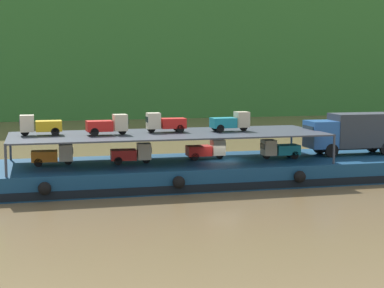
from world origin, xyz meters
TOP-DOWN VIEW (x-y plane):
  - ground_plane at (0.00, 0.00)m, footprint 400.00×400.00m
  - hillside_far_bank at (0.00, 68.87)m, footprint 128.24×30.16m
  - cargo_barge at (0.00, -0.03)m, footprint 30.75×8.79m
  - covered_lorry at (10.39, 0.21)m, footprint 7.89×2.40m
  - cargo_rack at (-3.80, 0.00)m, footprint 21.55×7.35m
  - mini_truck_lower_stern at (-11.64, 0.47)m, footprint 2.77×1.25m
  - mini_truck_lower_aft at (-6.43, -0.17)m, footprint 2.79×1.29m
  - mini_truck_lower_mid at (-0.94, 0.60)m, footprint 2.76×1.23m
  - mini_truck_lower_fore at (4.25, -0.39)m, footprint 2.74×1.20m
  - mini_truck_upper_stern at (-12.43, 0.68)m, footprint 2.74×1.20m
  - mini_truck_upper_mid at (-8.03, -0.18)m, footprint 2.78×1.27m
  - mini_truck_upper_fore at (-3.92, 0.67)m, footprint 2.75×1.21m
  - mini_truck_upper_bow at (0.73, 0.18)m, footprint 2.78×1.26m

SIDE VIEW (x-z plane):
  - ground_plane at x=0.00m, z-range 0.00..0.00m
  - cargo_barge at x=0.00m, z-range 0.00..1.50m
  - mini_truck_lower_stern at x=-11.64m, z-range 1.50..2.88m
  - mini_truck_lower_aft at x=-6.43m, z-range 1.50..2.88m
  - mini_truck_lower_mid at x=-0.94m, z-range 1.50..2.88m
  - mini_truck_lower_fore at x=4.25m, z-range 1.50..2.88m
  - covered_lorry at x=10.39m, z-range 1.64..4.74m
  - cargo_rack at x=-3.80m, z-range 2.44..4.44m
  - mini_truck_upper_stern at x=-12.43m, z-range 3.50..4.88m
  - mini_truck_upper_mid at x=-8.03m, z-range 3.50..4.88m
  - mini_truck_upper_fore at x=-3.92m, z-range 3.50..4.88m
  - mini_truck_upper_bow at x=0.73m, z-range 3.50..4.88m
  - hillside_far_bank at x=0.00m, z-range 1.97..33.10m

